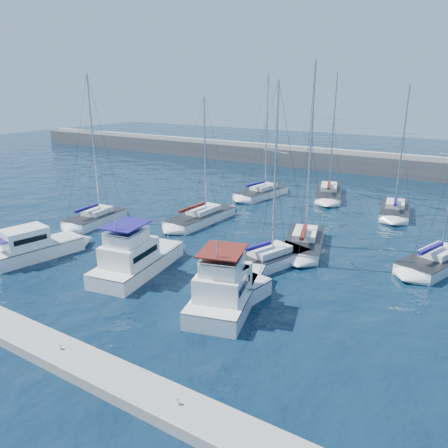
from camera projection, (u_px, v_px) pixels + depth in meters
The scene contains 17 objects.
ground at pixel (184, 284), 32.55m from camera, with size 220.00×220.00×0.00m, color black.
breakwater at pixel (369, 166), 74.17m from camera, with size 160.00×6.00×4.45m.
dock at pixel (61, 354), 23.59m from camera, with size 40.00×2.20×0.60m, color gray.
dock_cleat_centre at pixel (60, 347), 23.46m from camera, with size 0.16×0.16×0.25m, color silver.
dock_cleat_near_stbd at pixel (178, 402), 19.41m from camera, with size 0.16×0.16×0.25m, color silver.
motor_yacht_port_outer at pixel (33, 247), 37.21m from camera, with size 4.21×7.80×3.20m.
motor_yacht_port_inner at pixel (135, 259), 34.16m from camera, with size 4.92×9.31×4.69m.
motor_yacht_stbd_inner at pixel (226, 290), 29.11m from camera, with size 5.74×9.21×4.69m.
motor_yacht_stbd_outer at pixel (232, 292), 29.28m from camera, with size 3.20×5.71×3.20m.
sailboat_mid_a at pixel (96, 218), 46.79m from camera, with size 3.67×7.11×15.63m.
sailboat_mid_b at pixel (201, 217), 47.22m from camera, with size 3.53×9.11×13.52m.
sailboat_mid_c at pixel (266, 260), 35.66m from camera, with size 5.39×8.38×14.91m.
sailboat_mid_d at pixel (304, 242), 39.64m from camera, with size 5.36×8.72×16.56m.
sailboat_mid_e at pixel (436, 261), 35.43m from camera, with size 5.38×8.42×14.47m.
sailboat_back_a at pixel (261, 193), 57.88m from camera, with size 4.44×8.44×15.99m.
sailboat_back_b at pixel (328, 193), 57.82m from camera, with size 5.92×10.12×16.09m.
sailboat_back_c at pixel (394, 211), 49.63m from camera, with size 4.32×7.81×14.66m.
Camera 1 is at (18.29, -23.52, 14.17)m, focal length 35.00 mm.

